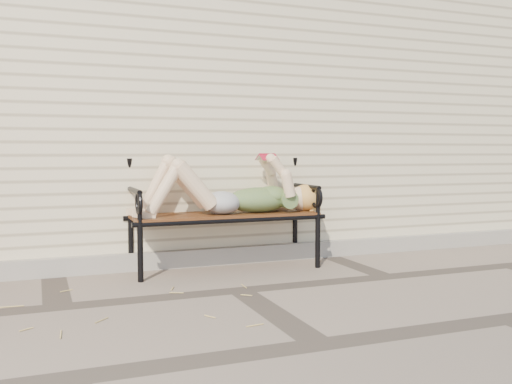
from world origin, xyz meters
name	(u,v)px	position (x,y,z in m)	size (l,w,h in m)	color
ground	(240,290)	(0.00, 0.00, 0.00)	(80.00, 80.00, 0.00)	#76675B
house_wall	(156,110)	(0.00, 3.00, 1.50)	(8.00, 4.00, 3.00)	beige
foundation_strip	(203,257)	(0.00, 0.97, 0.07)	(8.00, 0.10, 0.15)	gray
garden_bench	(221,195)	(0.14, 0.87, 0.63)	(1.74, 0.69, 1.12)	black
reading_woman	(228,192)	(0.15, 0.73, 0.67)	(1.64, 0.37, 0.52)	#0B3B4F
straw_scatter	(67,317)	(-1.21, -0.27, 0.01)	(2.88, 1.66, 0.01)	tan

